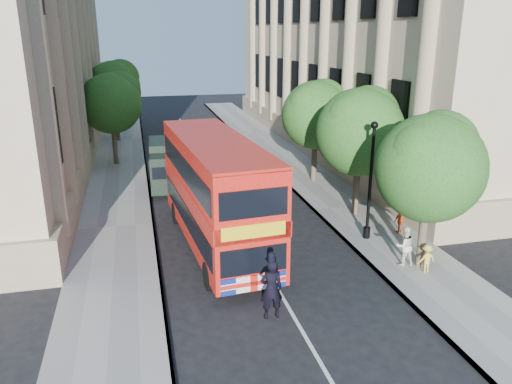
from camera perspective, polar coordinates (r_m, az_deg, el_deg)
ground at (r=15.98m, az=5.30°, el=-15.56°), size 120.00×120.00×0.00m
pavement_right at (r=26.27m, az=10.19°, el=-1.78°), size 3.50×80.00×0.12m
pavement_left at (r=24.22m, az=-15.68°, el=-3.92°), size 3.50×80.00×0.12m
building_right at (r=40.88m, az=13.60°, el=17.75°), size 12.00×38.00×18.00m
tree_right_near at (r=19.26m, az=19.38°, el=3.24°), size 4.00×4.00×6.08m
tree_right_mid at (r=24.33m, az=11.87°, el=7.25°), size 4.20×4.20×6.37m
tree_right_far at (r=29.80m, az=6.92°, el=9.16°), size 4.00×4.00×6.15m
tree_left_far at (r=34.89m, az=-16.19°, el=10.07°), size 4.00×4.00×6.30m
tree_left_back at (r=42.80m, az=-15.88°, el=11.79°), size 4.20×4.20×6.65m
lamp_post at (r=21.78m, az=12.90°, el=0.69°), size 0.32×0.32×5.16m
double_decker_bus at (r=20.63m, az=-4.59°, el=0.19°), size 3.44×10.10×4.58m
box_van at (r=29.43m, az=-10.09°, el=2.94°), size 2.13×4.81×2.71m
police_constable at (r=16.08m, az=1.76°, el=-11.02°), size 0.75×0.50×2.03m
woman_pedestrian at (r=20.15m, az=16.61°, el=-5.91°), size 0.79×0.62×1.58m
child_a at (r=23.27m, az=16.23°, el=-3.13°), size 0.74×0.40×1.21m
child_b at (r=19.90m, az=18.90°, el=-7.20°), size 0.74×0.46×1.11m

